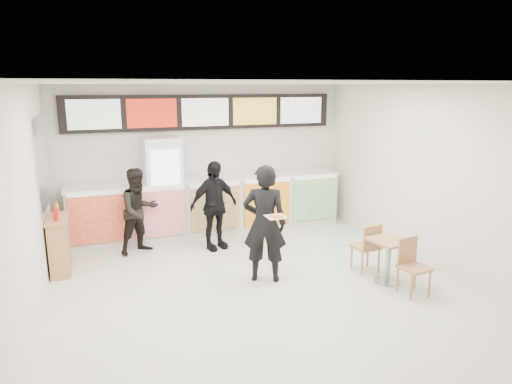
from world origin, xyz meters
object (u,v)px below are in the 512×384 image
customer_mid (214,206)px  condiment_ledge (60,244)px  service_counter (211,205)px  customer_main (265,224)px  cafe_table (389,253)px  customer_left (139,211)px  drinks_fridge (164,188)px

customer_mid → condiment_ledge: (-2.64, -0.21, -0.36)m
service_counter → customer_main: (0.18, -2.60, 0.34)m
condiment_ledge → customer_mid: bearing=4.5°
cafe_table → condiment_ledge: 5.23m
condiment_ledge → cafe_table: bearing=-24.4°
customer_main → customer_left: customer_main is taller
customer_left → condiment_ledge: bearing=174.9°
service_counter → cafe_table: 3.85m
drinks_fridge → customer_left: size_ratio=1.29×
drinks_fridge → service_counter: bearing=-1.0°
customer_left → customer_mid: customer_mid is taller
customer_left → cafe_table: size_ratio=1.07×
drinks_fridge → condiment_ledge: drinks_fridge is taller
cafe_table → condiment_ledge: size_ratio=1.32×
service_counter → drinks_fridge: bearing=179.0°
customer_mid → condiment_ledge: 2.67m
customer_main → cafe_table: 1.96m
customer_left → cafe_table: 4.35m
drinks_fridge → customer_left: (-0.56, -0.70, -0.22)m
drinks_fridge → customer_main: (1.12, -2.61, -0.08)m
service_counter → customer_mid: size_ratio=3.36×
customer_mid → cafe_table: (2.13, -2.37, -0.35)m
customer_main → condiment_ledge: size_ratio=1.68×
customer_mid → customer_main: bearing=-94.1°
customer_main → condiment_ledge: 3.36m
customer_left → condiment_ledge: size_ratio=1.42×
service_counter → cafe_table: (1.95, -3.32, -0.09)m
customer_mid → condiment_ledge: size_ratio=1.51×
customer_mid → customer_left: bearing=151.7°
customer_left → cafe_table: customer_left is taller
customer_left → service_counter: bearing=-0.3°
cafe_table → service_counter: bearing=111.3°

